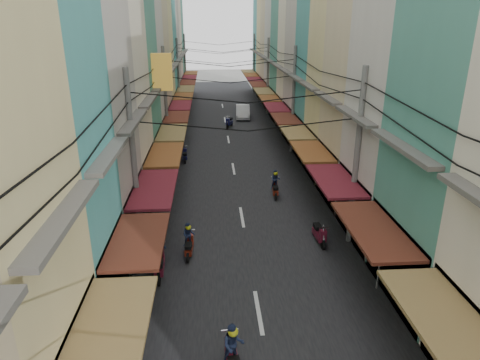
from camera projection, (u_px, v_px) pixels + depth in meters
name	position (u px, v px, depth m)	size (l,w,h in m)	color
ground	(253.00, 281.00, 17.37)	(160.00, 160.00, 0.00)	slate
road	(229.00, 146.00, 36.05)	(10.00, 80.00, 0.02)	black
sidewalk_left	(152.00, 147.00, 35.61)	(3.00, 80.00, 0.06)	slate
sidewalk_right	(305.00, 144.00, 36.48)	(3.00, 80.00, 0.06)	slate
building_row_left	(114.00, 23.00, 28.89)	(7.80, 67.67, 23.70)	beige
building_row_right	(343.00, 28.00, 29.96)	(7.80, 68.98, 22.59)	teal
utility_poles	(232.00, 73.00, 29.09)	(10.20, 66.13, 8.20)	slate
white_car	(243.00, 118.00, 46.38)	(4.86, 1.91, 1.72)	silver
bicycle	(436.00, 295.00, 16.46)	(0.57, 1.52, 1.05)	black
moving_scooters	(223.00, 216.00, 21.86)	(7.68, 33.64, 1.91)	black
parked_scooters	(395.00, 320.00, 14.39)	(12.65, 14.95, 1.01)	black
pedestrians	(154.00, 219.00, 20.50)	(13.69, 22.49, 2.12)	black
traffic_sign	(381.00, 246.00, 16.19)	(0.10, 0.58, 2.65)	slate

